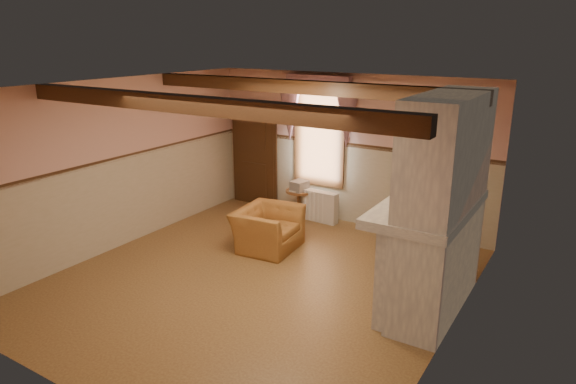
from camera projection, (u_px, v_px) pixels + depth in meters
The scene contains 26 objects.
floor at pixel (257, 281), 7.52m from camera, with size 5.50×6.00×0.01m, color brown.
ceiling at pixel (253, 87), 6.70m from camera, with size 5.50×6.00×0.01m, color silver.
wall_back at pixel (348, 150), 9.54m from camera, with size 5.50×0.02×2.80m, color #CF9A8F.
wall_front at pixel (64, 270), 4.67m from camera, with size 5.50×0.02×2.80m, color #CF9A8F.
wall_left at pixel (120, 164), 8.49m from camera, with size 0.02×6.00×2.80m, color #CF9A8F.
wall_right at pixel (456, 227), 5.72m from camera, with size 0.02×6.00×2.80m, color #CF9A8F.
wainscot at pixel (256, 233), 7.30m from camera, with size 5.50×6.00×1.50m, color #BDAF98, non-canonical shape.
chair_rail at pixel (255, 182), 7.08m from camera, with size 5.50×6.00×0.08m, color black, non-canonical shape.
firebox at pixel (404, 269), 6.86m from camera, with size 0.20×0.95×0.90m, color black.
armchair at pixel (268, 229), 8.57m from camera, with size 1.06×0.93×0.69m, color #9E662D.
side_table at pixel (299, 204), 10.08m from camera, with size 0.52×0.52×0.55m, color brown.
book_stack at pixel (300, 186), 9.93m from camera, with size 0.26×0.32×0.20m, color #B7AD8C.
radiator at pixel (320, 206), 9.83m from camera, with size 0.70×0.18×0.60m, color silver.
bowl at pixel (428, 201), 6.42m from camera, with size 0.31×0.31×0.08m, color brown.
mantel_clock at pixel (446, 181), 7.08m from camera, with size 0.14×0.24×0.20m, color black.
oil_lamp at pixel (443, 181), 6.92m from camera, with size 0.11×0.11×0.28m, color #B38E32.
candle_red at pixel (408, 214), 5.82m from camera, with size 0.06×0.06×0.16m, color maroon.
jar_yellow at pixel (413, 212), 5.95m from camera, with size 0.06×0.06×0.12m, color yellow.
fireplace at pixel (442, 207), 6.37m from camera, with size 0.85×2.00×2.80m, color gray.
mantel at pixel (428, 208), 6.47m from camera, with size 1.05×2.05×0.12m, color gray.
overmantel_mirror at pixel (417, 159), 6.39m from camera, with size 0.06×1.44×1.04m, color silver.
door at pixel (255, 155), 10.66m from camera, with size 1.10×0.10×2.10m, color black.
window at pixel (320, 134), 9.75m from camera, with size 1.06×0.08×2.02m, color white.
window_drapes at pixel (318, 102), 9.50m from camera, with size 1.30×0.14×1.40m, color gray.
ceiling_beam_front at pixel (191, 105), 5.75m from camera, with size 5.50×0.18×0.20m, color black.
ceiling_beam_back at pixel (300, 87), 7.70m from camera, with size 5.50×0.18×0.20m, color black.
Camera 1 is at (3.98, -5.54, 3.45)m, focal length 32.00 mm.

